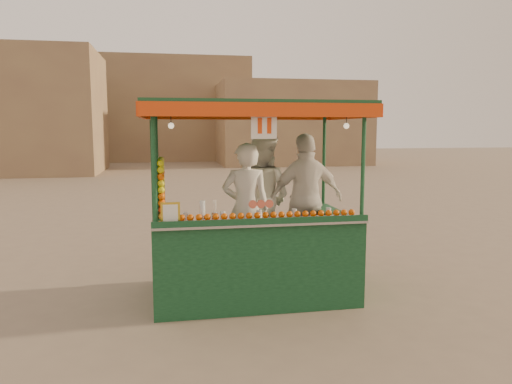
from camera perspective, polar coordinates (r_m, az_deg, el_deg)
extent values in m
plane|color=#716050|center=(6.35, -3.43, -12.74)|extent=(90.00, 90.00, 0.00)
cube|color=#947B54|center=(30.90, 4.07, 8.03)|extent=(9.00, 6.00, 5.00)
cube|color=#947B54|center=(35.97, -12.65, 9.38)|extent=(14.00, 7.00, 7.00)
cube|color=#0F371D|center=(6.58, -0.49, -10.67)|extent=(2.54, 1.56, 0.29)
cylinder|color=black|center=(6.48, -8.32, -10.76)|extent=(0.35, 0.10, 0.35)
cylinder|color=black|center=(6.77, 6.98, -9.94)|extent=(0.35, 0.10, 0.35)
cube|color=#0F371D|center=(5.82, 0.59, -7.56)|extent=(2.54, 0.29, 0.78)
cube|color=#0F371D|center=(6.43, -10.63, -6.24)|extent=(0.29, 1.27, 0.78)
cube|color=#0F371D|center=(6.80, 8.77, -5.45)|extent=(0.29, 1.27, 0.78)
cube|color=#B2B2B7|center=(5.76, 0.54, -3.58)|extent=(2.54, 0.45, 0.03)
cylinder|color=#0F371D|center=(5.44, -11.94, 2.73)|extent=(0.05, 0.05, 1.37)
cylinder|color=#0F371D|center=(5.90, 12.53, 3.07)|extent=(0.05, 0.05, 1.37)
cylinder|color=#0F371D|center=(6.90, -11.64, 3.71)|extent=(0.05, 0.05, 1.37)
cylinder|color=#0F371D|center=(7.27, 8.03, 3.98)|extent=(0.05, 0.05, 1.37)
cube|color=#0F371D|center=(6.25, -0.52, 10.12)|extent=(2.74, 1.76, 0.08)
cube|color=red|center=(5.39, 1.12, 9.71)|extent=(2.74, 0.04, 0.16)
cube|color=red|center=(7.12, -1.75, 9.17)|extent=(2.74, 0.04, 0.16)
cube|color=red|center=(6.16, -13.32, 9.23)|extent=(0.04, 1.76, 0.16)
cube|color=red|center=(6.63, 11.38, 9.15)|extent=(0.04, 1.76, 0.16)
cylinder|color=#D25940|center=(5.59, 0.59, -1.43)|extent=(0.10, 0.02, 0.10)
cube|color=gold|center=(5.50, -10.07, -2.61)|extent=(0.22, 0.02, 0.27)
cube|color=white|center=(5.46, 0.95, 7.83)|extent=(0.29, 0.01, 0.29)
sphere|color=#FFE5B2|center=(5.49, -10.00, 7.72)|extent=(0.07, 0.07, 0.07)
sphere|color=#FFE5B2|center=(5.88, 10.63, 7.68)|extent=(0.07, 0.07, 0.07)
imported|color=silver|center=(6.35, -1.20, -1.95)|extent=(0.68, 0.49, 1.72)
imported|color=white|center=(6.85, 0.64, -0.73)|extent=(1.14, 1.12, 1.85)
imported|color=silver|center=(6.83, 5.96, -0.83)|extent=(1.12, 0.57, 1.84)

